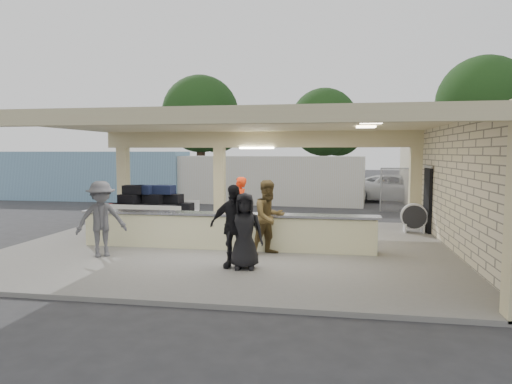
% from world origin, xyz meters
% --- Properties ---
extents(ground, '(120.00, 120.00, 0.00)m').
position_xyz_m(ground, '(0.00, 0.00, 0.00)').
color(ground, '#2A2A2C').
rests_on(ground, ground).
extents(pavilion, '(12.01, 10.00, 3.55)m').
position_xyz_m(pavilion, '(0.21, 0.66, 1.35)').
color(pavilion, slate).
rests_on(pavilion, ground).
extents(baggage_counter, '(8.20, 0.58, 0.98)m').
position_xyz_m(baggage_counter, '(0.00, -0.50, 0.59)').
color(baggage_counter, beige).
rests_on(baggage_counter, pavilion).
extents(luggage_cart, '(2.77, 1.79, 1.57)m').
position_xyz_m(luggage_cart, '(-2.94, 1.30, 0.98)').
color(luggage_cart, silver).
rests_on(luggage_cart, pavilion).
extents(drum_fan, '(0.87, 0.47, 0.95)m').
position_xyz_m(drum_fan, '(5.50, 3.04, 0.61)').
color(drum_fan, silver).
rests_on(drum_fan, pavilion).
extents(baggage_handler, '(0.48, 0.73, 1.85)m').
position_xyz_m(baggage_handler, '(-0.03, 1.47, 1.03)').
color(baggage_handler, red).
rests_on(baggage_handler, pavilion).
extents(passenger_a, '(0.96, 0.94, 1.92)m').
position_xyz_m(passenger_a, '(1.26, -1.00, 1.06)').
color(passenger_a, brown).
rests_on(passenger_a, pavilion).
extents(passenger_b, '(1.15, 0.53, 1.90)m').
position_xyz_m(passenger_b, '(0.65, -2.45, 1.05)').
color(passenger_b, black).
rests_on(passenger_b, pavilion).
extents(passenger_c, '(1.24, 1.08, 1.91)m').
position_xyz_m(passenger_c, '(-2.86, -1.94, 1.05)').
color(passenger_c, '#505156').
rests_on(passenger_c, pavilion).
extents(passenger_d, '(0.89, 0.49, 1.72)m').
position_xyz_m(passenger_d, '(0.92, -2.52, 0.96)').
color(passenger_d, black).
rests_on(passenger_d, pavilion).
extents(car_white_a, '(5.70, 3.63, 1.51)m').
position_xyz_m(car_white_a, '(6.31, 13.30, 0.75)').
color(car_white_a, white).
rests_on(car_white_a, ground).
extents(car_dark, '(4.35, 2.77, 1.37)m').
position_xyz_m(car_dark, '(7.49, 15.95, 0.68)').
color(car_dark, black).
rests_on(car_dark, ground).
extents(container_white, '(11.78, 3.34, 2.52)m').
position_xyz_m(container_white, '(-1.39, 11.59, 1.26)').
color(container_white, silver).
rests_on(container_white, ground).
extents(container_blue, '(10.63, 2.64, 2.76)m').
position_xyz_m(container_blue, '(-10.69, 11.77, 1.38)').
color(container_blue, '#7DAAC9').
rests_on(container_blue, ground).
extents(tree_left, '(6.60, 6.30, 9.00)m').
position_xyz_m(tree_left, '(-7.68, 24.16, 5.59)').
color(tree_left, '#382619').
rests_on(tree_left, ground).
extents(tree_mid, '(6.00, 5.60, 8.00)m').
position_xyz_m(tree_mid, '(2.32, 26.16, 4.96)').
color(tree_mid, '#382619').
rests_on(tree_mid, ground).
extents(tree_right, '(7.20, 7.00, 10.00)m').
position_xyz_m(tree_right, '(14.32, 25.16, 6.21)').
color(tree_right, '#382619').
rests_on(tree_right, ground).
extents(adjacent_building, '(6.00, 8.00, 3.20)m').
position_xyz_m(adjacent_building, '(9.50, 10.00, 1.60)').
color(adjacent_building, beige).
rests_on(adjacent_building, ground).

